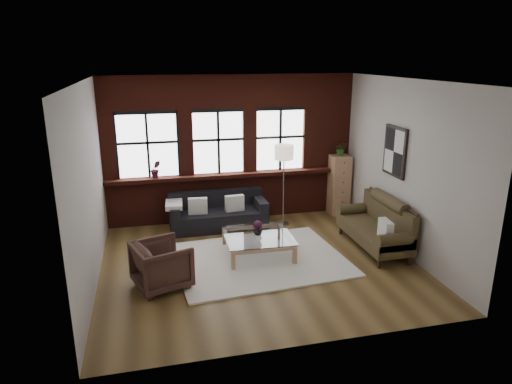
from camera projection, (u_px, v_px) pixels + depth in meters
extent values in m
plane|color=brown|center=(258.00, 263.00, 8.22)|extent=(5.50, 5.50, 0.00)
plane|color=white|center=(259.00, 80.00, 7.29)|extent=(5.50, 5.50, 0.00)
plane|color=#B9B3AC|center=(232.00, 149.00, 10.08)|extent=(5.50, 0.00, 5.50)
plane|color=#B9B3AC|center=(309.00, 230.00, 5.43)|extent=(5.50, 0.00, 5.50)
plane|color=#B9B3AC|center=(88.00, 188.00, 7.14)|extent=(0.00, 5.00, 5.00)
plane|color=#B9B3AC|center=(404.00, 168.00, 8.37)|extent=(0.00, 5.00, 5.00)
cube|color=#531C13|center=(233.00, 175.00, 10.10)|extent=(5.50, 0.30, 0.08)
cube|color=white|center=(260.00, 259.00, 8.32)|extent=(3.18, 2.58, 0.03)
cube|color=silver|center=(198.00, 206.00, 9.53)|extent=(0.41, 0.18, 0.34)
cube|color=silver|center=(235.00, 203.00, 9.71)|extent=(0.41, 0.18, 0.34)
cube|color=silver|center=(385.00, 230.00, 8.11)|extent=(0.18, 0.39, 0.34)
imported|color=#3C251E|center=(162.00, 265.00, 7.27)|extent=(1.05, 1.03, 0.76)
imported|color=#B2B2B2|center=(258.00, 231.00, 8.41)|extent=(0.17, 0.17, 0.16)
sphere|color=#471833|center=(258.00, 225.00, 8.37)|extent=(0.17, 0.17, 0.17)
cube|color=tan|center=(339.00, 185.00, 10.60)|extent=(0.43, 0.43, 1.39)
imported|color=#2D5923|center=(341.00, 149.00, 10.35)|extent=(0.32, 0.29, 0.31)
imported|color=#471833|center=(156.00, 169.00, 9.63)|extent=(0.24, 0.21, 0.39)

